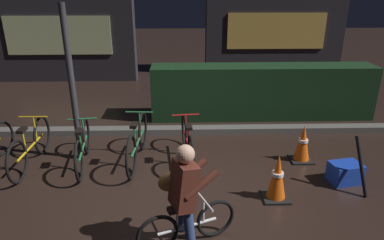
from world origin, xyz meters
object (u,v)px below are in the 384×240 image
(cyclist, at_px, (184,196))
(traffic_cone_near, at_px, (277,178))
(blue_crate, at_px, (345,173))
(parked_bike_center_right, at_px, (137,142))
(traffic_cone_far, at_px, (303,144))
(parked_bike_left_mid, at_px, (30,146))
(closed_umbrella, at_px, (361,166))
(street_post, at_px, (72,86))
(parked_bike_center_left, at_px, (83,147))
(parked_bike_right_mid, at_px, (187,142))

(cyclist, bearing_deg, traffic_cone_near, 12.43)
(blue_crate, bearing_deg, parked_bike_center_right, 166.97)
(traffic_cone_far, distance_m, blue_crate, 0.83)
(cyclist, bearing_deg, parked_bike_left_mid, 120.37)
(parked_bike_left_mid, distance_m, closed_umbrella, 5.01)
(street_post, xyz_separation_m, parked_bike_left_mid, (-0.70, -0.26, -0.92))
(parked_bike_center_left, bearing_deg, blue_crate, -106.63)
(parked_bike_center_right, distance_m, traffic_cone_near, 2.32)
(traffic_cone_far, xyz_separation_m, blue_crate, (0.43, -0.69, -0.16))
(blue_crate, relative_size, cyclist, 0.35)
(parked_bike_left_mid, bearing_deg, traffic_cone_near, -105.65)
(parked_bike_center_left, relative_size, traffic_cone_far, 2.45)
(parked_bike_left_mid, height_order, parked_bike_center_right, parked_bike_center_right)
(traffic_cone_near, height_order, cyclist, cyclist)
(parked_bike_right_mid, bearing_deg, closed_umbrella, -118.51)
(parked_bike_left_mid, bearing_deg, parked_bike_center_left, -90.79)
(parked_bike_left_mid, height_order, cyclist, cyclist)
(parked_bike_right_mid, relative_size, closed_umbrella, 1.85)
(parked_bike_center_right, height_order, cyclist, cyclist)
(parked_bike_center_right, height_order, closed_umbrella, closed_umbrella)
(parked_bike_left_mid, xyz_separation_m, blue_crate, (4.86, -0.64, -0.19))
(parked_bike_center_left, height_order, traffic_cone_far, parked_bike_center_left)
(street_post, distance_m, traffic_cone_near, 3.42)
(cyclist, xyz_separation_m, closed_umbrella, (2.48, 1.01, -0.23))
(parked_bike_center_right, distance_m, closed_umbrella, 3.38)
(parked_bike_center_right, xyz_separation_m, traffic_cone_far, (2.73, -0.04, -0.05))
(street_post, xyz_separation_m, blue_crate, (4.16, -0.90, -1.11))
(parked_bike_left_mid, bearing_deg, blue_crate, -97.55)
(traffic_cone_far, distance_m, closed_umbrella, 1.07)
(parked_bike_center_right, bearing_deg, parked_bike_center_left, 100.58)
(traffic_cone_near, bearing_deg, traffic_cone_far, 57.02)
(parked_bike_left_mid, distance_m, cyclist, 3.12)
(parked_bike_center_left, distance_m, parked_bike_center_right, 0.87)
(traffic_cone_near, bearing_deg, parked_bike_left_mid, 164.44)
(street_post, relative_size, blue_crate, 5.74)
(traffic_cone_far, relative_size, cyclist, 0.51)
(parked_bike_right_mid, relative_size, traffic_cone_near, 2.36)
(street_post, relative_size, traffic_cone_far, 3.97)
(parked_bike_left_mid, xyz_separation_m, cyclist, (2.46, -1.90, 0.28))
(parked_bike_left_mid, relative_size, parked_bike_center_right, 0.96)
(parked_bike_left_mid, distance_m, parked_bike_center_right, 1.70)
(street_post, xyz_separation_m, parked_bike_right_mid, (1.82, -0.14, -0.93))
(street_post, relative_size, cyclist, 2.03)
(parked_bike_left_mid, xyz_separation_m, parked_bike_center_right, (1.70, 0.09, 0.01))
(parked_bike_left_mid, relative_size, traffic_cone_far, 2.59)
(parked_bike_left_mid, bearing_deg, parked_bike_center_right, -86.91)
(street_post, distance_m, traffic_cone_far, 3.86)
(traffic_cone_far, bearing_deg, street_post, 176.80)
(street_post, relative_size, parked_bike_center_right, 1.48)
(parked_bike_center_right, height_order, blue_crate, parked_bike_center_right)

